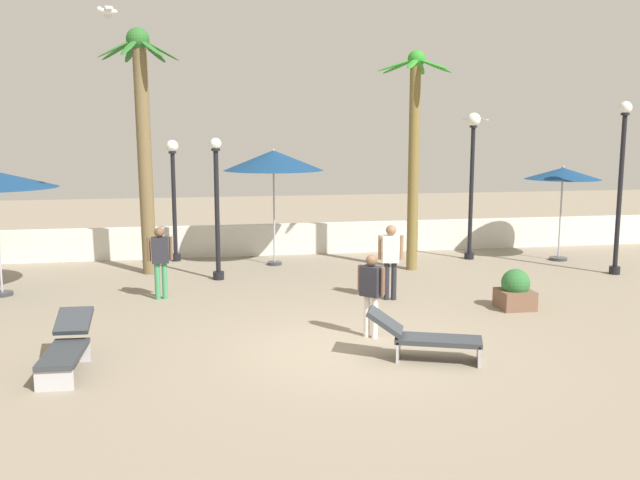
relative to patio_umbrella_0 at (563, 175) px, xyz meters
The scene contains 18 objects.
ground_plane 10.75m from the patio_umbrella_0, 137.40° to the right, with size 56.00×56.00×0.00m, color gray.
boundary_wall 8.31m from the patio_umbrella_0, 162.81° to the left, with size 25.20×0.30×0.92m, color silver.
patio_umbrella_0 is the anchor object (origin of this frame).
patio_umbrella_1 8.22m from the patio_umbrella_0, behind, with size 2.74×2.74×3.22m.
palm_tree_1 11.65m from the patio_umbrella_0, behind, with size 2.03×1.99×6.27m.
palm_tree_2 4.75m from the patio_umbrella_0, behind, with size 2.10×1.94×5.77m.
lamp_post_0 2.13m from the patio_umbrella_0, 77.73° to the right, with size 0.32×0.32×4.45m.
lamp_post_1 2.56m from the patio_umbrella_0, 165.45° to the left, with size 0.39×0.39×4.21m.
lamp_post_2 9.85m from the patio_umbrella_0, behind, with size 0.29×0.29×3.54m.
lamp_post_3 11.07m from the patio_umbrella_0, behind, with size 0.35×0.35×3.45m.
lounge_chair_0 10.48m from the patio_umbrella_0, 130.72° to the right, with size 1.95×1.17×0.83m.
lounge_chair_1 14.52m from the patio_umbrella_0, 149.50° to the right, with size 0.63×1.87×0.81m.
guest_0 7.29m from the patio_umbrella_0, 148.69° to the right, with size 0.55×0.31×1.68m.
guest_2 11.55m from the patio_umbrella_0, 166.16° to the right, with size 0.56×0.28×1.62m.
guest_3 9.79m from the patio_umbrella_0, 138.54° to the right, with size 0.42×0.42×1.53m.
seagull_0 4.54m from the patio_umbrella_0, 102.89° to the left, with size 0.64×0.89×0.14m.
seagull_1 13.02m from the patio_umbrella_0, 161.25° to the right, with size 0.39×0.98×0.16m.
planter 6.52m from the patio_umbrella_0, 127.02° to the right, with size 0.70×0.70×0.85m.
Camera 1 is at (-2.66, -11.32, 3.77)m, focal length 39.37 mm.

